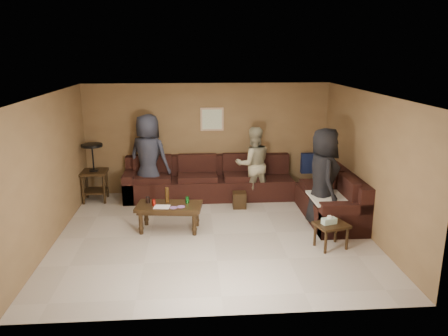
# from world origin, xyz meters

# --- Properties ---
(room) EXTENTS (5.60, 5.50, 2.50)m
(room) POSITION_xyz_m (0.00, 0.00, 1.66)
(room) COLOR beige
(room) RESTS_ON ground
(sectional_sofa) EXTENTS (4.65, 2.90, 0.97)m
(sectional_sofa) POSITION_xyz_m (0.81, 1.52, 0.33)
(sectional_sofa) COLOR black
(sectional_sofa) RESTS_ON ground
(coffee_table) EXTENTS (1.24, 0.72, 0.77)m
(coffee_table) POSITION_xyz_m (-0.80, 0.26, 0.42)
(coffee_table) COLOR #302010
(coffee_table) RESTS_ON ground
(end_table_left) EXTENTS (0.58, 0.58, 1.27)m
(end_table_left) POSITION_xyz_m (-2.49, 2.02, 0.66)
(end_table_left) COLOR #302010
(end_table_left) RESTS_ON ground
(side_table_right) EXTENTS (0.61, 0.55, 0.57)m
(side_table_right) POSITION_xyz_m (1.91, -0.69, 0.37)
(side_table_right) COLOR #302010
(side_table_right) RESTS_ON ground
(waste_bin) EXTENTS (0.28, 0.28, 0.33)m
(waste_bin) POSITION_xyz_m (0.61, 1.34, 0.17)
(waste_bin) COLOR #302010
(waste_bin) RESTS_ON ground
(wall_art) EXTENTS (0.52, 0.04, 0.52)m
(wall_art) POSITION_xyz_m (0.10, 2.48, 1.70)
(wall_art) COLOR tan
(wall_art) RESTS_ON ground
(person_left) EXTENTS (1.10, 0.94, 1.90)m
(person_left) POSITION_xyz_m (-1.30, 2.01, 0.95)
(person_left) COLOR #292B39
(person_left) RESTS_ON ground
(person_middle) EXTENTS (0.87, 0.71, 1.63)m
(person_middle) POSITION_xyz_m (0.96, 1.81, 0.82)
(person_middle) COLOR tan
(person_middle) RESTS_ON ground
(person_right) EXTENTS (0.62, 0.92, 1.85)m
(person_right) POSITION_xyz_m (2.06, 0.33, 0.92)
(person_right) COLOR black
(person_right) RESTS_ON ground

